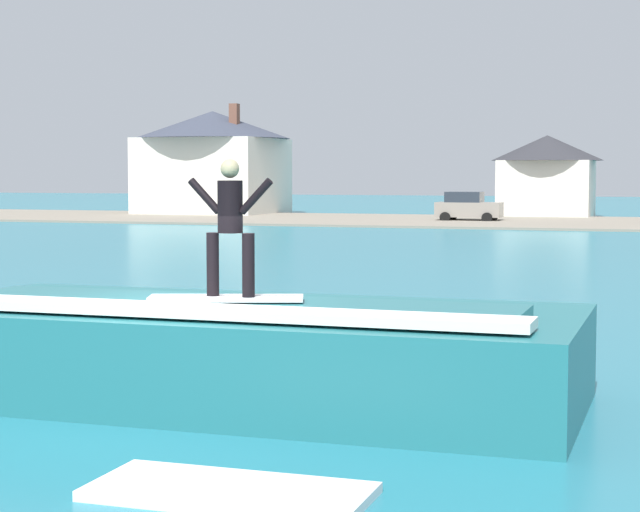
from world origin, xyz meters
TOP-DOWN VIEW (x-y plane):
  - ground_plane at (0.00, 0.00)m, footprint 260.00×260.00m
  - wave_crest at (0.59, 0.88)m, footprint 8.84×3.81m
  - surfboard at (0.57, 0.34)m, footprint 2.02×1.08m
  - surfer at (0.65, 0.29)m, footprint 1.16×0.32m
  - shoreline_bank at (0.00, 54.23)m, footprint 120.00×16.41m
  - car_near_shore at (-6.57, 54.40)m, footprint 3.93×2.24m
  - house_with_chimney at (-26.39, 60.82)m, footprint 11.18×11.18m
  - house_small_cottage at (-2.91, 63.51)m, footprint 7.51×7.51m
  - tree_short_bushy at (-25.76, 60.05)m, footprint 2.56×2.56m
  - whitewater_patch at (2.13, -3.23)m, footprint 2.65×1.20m

SIDE VIEW (x-z plane):
  - ground_plane at x=0.00m, z-range 0.00..0.00m
  - whitewater_patch at x=2.13m, z-range 0.00..0.10m
  - shoreline_bank at x=0.00m, z-range 0.00..0.13m
  - wave_crest at x=0.59m, z-range -0.04..1.37m
  - car_near_shore at x=-6.57m, z-range 0.02..1.88m
  - surfboard at x=0.57m, z-range 1.41..1.47m
  - surfer at x=0.65m, z-range 1.57..3.32m
  - house_small_cottage at x=-2.91m, z-range 0.31..5.85m
  - house_with_chimney at x=-26.39m, z-range 0.16..8.01m
  - tree_short_bushy at x=-25.76m, z-range 1.75..8.23m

